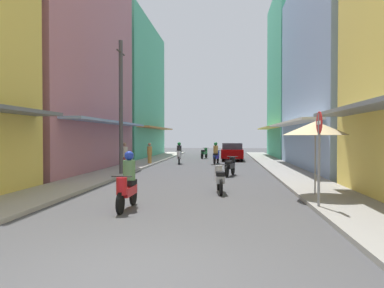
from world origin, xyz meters
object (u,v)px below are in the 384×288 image
(street_sign_no_entry, at_px, (319,146))
(pedestrian_foreground, at_px, (150,154))
(motorbike_green, at_px, (204,153))
(motorbike_silver, at_px, (219,178))
(motorbike_red, at_px, (127,183))
(parked_car, at_px, (232,152))
(utility_pole, at_px, (121,107))
(pedestrian_midway, at_px, (125,156))
(motorbike_white, at_px, (179,154))
(motorbike_blue, at_px, (216,154))
(motorbike_black, at_px, (230,166))
(vendor_umbrella, at_px, (315,128))

(street_sign_no_entry, bearing_deg, pedestrian_foreground, 117.35)
(motorbike_green, distance_m, motorbike_silver, 20.20)
(motorbike_red, relative_size, parked_car, 0.44)
(utility_pole, distance_m, street_sign_no_entry, 11.20)
(pedestrian_midway, bearing_deg, utility_pole, -76.81)
(motorbike_green, distance_m, utility_pole, 15.76)
(utility_pole, height_order, street_sign_no_entry, utility_pole)
(motorbike_white, distance_m, street_sign_no_entry, 17.34)
(motorbike_silver, relative_size, utility_pole, 0.27)
(motorbike_blue, bearing_deg, pedestrian_midway, -136.34)
(motorbike_blue, bearing_deg, pedestrian_foreground, -161.56)
(motorbike_white, xyz_separation_m, utility_pole, (-1.85, -8.37, 2.77))
(motorbike_black, relative_size, vendor_umbrella, 0.72)
(street_sign_no_entry, bearing_deg, motorbike_red, -176.70)
(motorbike_black, bearing_deg, motorbike_blue, 96.59)
(motorbike_black, distance_m, parked_car, 11.96)
(motorbike_red, relative_size, vendor_umbrella, 0.73)
(motorbike_green, xyz_separation_m, vendor_umbrella, (4.88, -20.87, 1.75))
(motorbike_red, distance_m, utility_pole, 9.04)
(motorbike_green, bearing_deg, utility_pole, -102.20)
(motorbike_black, distance_m, pedestrian_foreground, 8.69)
(motorbike_blue, bearing_deg, motorbike_silver, -87.86)
(pedestrian_foreground, distance_m, street_sign_no_entry, 17.06)
(pedestrian_midway, xyz_separation_m, vendor_umbrella, (9.00, -9.38, 1.44))
(motorbike_white, distance_m, motorbike_green, 6.91)
(motorbike_green, xyz_separation_m, motorbike_blue, (1.25, -6.37, 0.20))
(motorbike_black, xyz_separation_m, motorbike_blue, (-0.95, 8.21, 0.20))
(motorbike_red, height_order, street_sign_no_entry, street_sign_no_entry)
(parked_car, relative_size, pedestrian_midway, 2.55)
(motorbike_silver, bearing_deg, motorbike_red, -127.23)
(motorbike_silver, bearing_deg, motorbike_green, 95.01)
(motorbike_green, xyz_separation_m, pedestrian_foreground, (-3.36, -7.91, 0.26))
(parked_car, xyz_separation_m, vendor_umbrella, (2.39, -18.24, 1.51))
(motorbike_green, bearing_deg, pedestrian_midway, -109.74)
(motorbike_black, height_order, pedestrian_midway, pedestrian_midway)
(motorbike_white, bearing_deg, parked_car, 46.52)
(motorbike_blue, distance_m, pedestrian_foreground, 4.86)
(motorbike_blue, xyz_separation_m, pedestrian_foreground, (-4.61, -1.54, 0.06))
(motorbike_blue, height_order, utility_pole, utility_pole)
(motorbike_white, distance_m, utility_pole, 9.01)
(motorbike_black, xyz_separation_m, motorbike_white, (-3.63, 7.82, 0.20))
(motorbike_green, bearing_deg, street_sign_no_entry, -79.03)
(pedestrian_foreground, relative_size, vendor_umbrella, 0.62)
(motorbike_red, xyz_separation_m, pedestrian_foreground, (-2.69, 15.43, 0.06))
(parked_car, bearing_deg, motorbike_black, -91.39)
(motorbike_blue, bearing_deg, motorbike_red, -96.47)
(motorbike_red, distance_m, parked_car, 20.94)
(motorbike_white, relative_size, vendor_umbrella, 0.73)
(vendor_umbrella, xyz_separation_m, utility_pole, (-8.15, 5.74, 1.22))
(motorbike_blue, bearing_deg, motorbike_white, -171.67)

